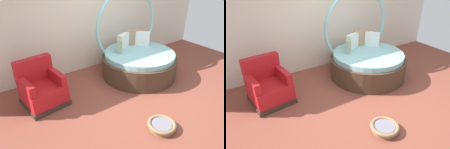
{
  "view_description": "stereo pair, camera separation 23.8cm",
  "coord_description": "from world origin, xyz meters",
  "views": [
    {
      "loc": [
        -2.65,
        -2.66,
        2.62
      ],
      "look_at": [
        -0.46,
        0.47,
        0.55
      ],
      "focal_mm": 33.26,
      "sensor_mm": 36.0,
      "label": 1
    },
    {
      "loc": [
        -2.45,
        -2.79,
        2.62
      ],
      "look_at": [
        -0.46,
        0.47,
        0.55
      ],
      "focal_mm": 33.26,
      "sensor_mm": 36.0,
      "label": 2
    }
  ],
  "objects": [
    {
      "name": "pet_basket",
      "position": [
        -0.32,
        -0.87,
        0.07
      ],
      "size": [
        0.51,
        0.51,
        0.13
      ],
      "color": "#8E704C",
      "rests_on": "ground_plane"
    },
    {
      "name": "red_armchair",
      "position": [
        -1.77,
        1.11,
        0.33
      ],
      "size": [
        0.89,
        0.89,
        0.94
      ],
      "color": "#38281E",
      "rests_on": "ground_plane"
    },
    {
      "name": "ground_plane",
      "position": [
        0.0,
        0.0,
        -0.01
      ],
      "size": [
        8.0,
        8.0,
        0.02
      ],
      "primitive_type": "cube",
      "color": "brown"
    },
    {
      "name": "round_daybed",
      "position": [
        0.71,
        0.99,
        0.42
      ],
      "size": [
        1.91,
        1.91,
        2.13
      ],
      "color": "#473323",
      "rests_on": "ground_plane"
    },
    {
      "name": "back_wall",
      "position": [
        0.0,
        2.12,
        1.45
      ],
      "size": [
        8.0,
        0.12,
        2.89
      ],
      "primitive_type": "cube",
      "color": "silver",
      "rests_on": "ground_plane"
    }
  ]
}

